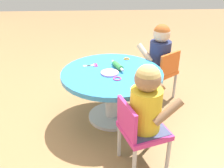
# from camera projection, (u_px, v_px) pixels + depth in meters

# --- Properties ---
(ground_plane) EXTENTS (10.00, 10.00, 0.00)m
(ground_plane) POSITION_uv_depth(u_px,v_px,m) (112.00, 117.00, 2.40)
(ground_plane) COLOR #9E7247
(craft_table) EXTENTS (0.88, 0.88, 0.48)m
(craft_table) POSITION_uv_depth(u_px,v_px,m) (112.00, 83.00, 2.24)
(craft_table) COLOR silver
(craft_table) RESTS_ON ground
(child_chair_left) EXTENTS (0.38, 0.38, 0.54)m
(child_chair_left) POSITION_uv_depth(u_px,v_px,m) (140.00, 130.00, 1.74)
(child_chair_left) COLOR #B7B7BC
(child_chair_left) RESTS_ON ground
(seated_child_left) EXTENTS (0.36, 0.41, 0.51)m
(seated_child_left) POSITION_uv_depth(u_px,v_px,m) (147.00, 101.00, 1.64)
(seated_child_left) COLOR #3F4772
(seated_child_left) RESTS_ON ground
(child_chair_right) EXTENTS (0.42, 0.42, 0.54)m
(child_chair_right) POSITION_uv_depth(u_px,v_px,m) (161.00, 72.00, 2.59)
(child_chair_right) COLOR #B7B7BC
(child_chair_right) RESTS_ON ground
(seated_child_right) EXTENTS (0.44, 0.42, 0.51)m
(seated_child_right) POSITION_uv_depth(u_px,v_px,m) (160.00, 50.00, 2.51)
(seated_child_right) COLOR #3F4772
(seated_child_right) RESTS_ON ground
(rolling_pin) EXTENTS (0.22, 0.10, 0.05)m
(rolling_pin) POSITION_uv_depth(u_px,v_px,m) (118.00, 66.00, 2.24)
(rolling_pin) COLOR green
(rolling_pin) RESTS_ON craft_table
(craft_scissors) EXTENTS (0.08, 0.14, 0.01)m
(craft_scissors) POSITION_uv_depth(u_px,v_px,m) (93.00, 65.00, 2.30)
(craft_scissors) COLOR silver
(craft_scissors) RESTS_ON craft_table
(playdough_blob_0) EXTENTS (0.15, 0.15, 0.01)m
(playdough_blob_0) POSITION_uv_depth(u_px,v_px,m) (110.00, 73.00, 2.15)
(playdough_blob_0) COLOR #CC99E5
(playdough_blob_0) RESTS_ON craft_table
(cookie_cutter_0) EXTENTS (0.05, 0.05, 0.01)m
(cookie_cutter_0) POSITION_uv_depth(u_px,v_px,m) (127.00, 59.00, 2.44)
(cookie_cutter_0) COLOR orange
(cookie_cutter_0) RESTS_ON craft_table
(cookie_cutter_1) EXTENTS (0.07, 0.07, 0.01)m
(cookie_cutter_1) POSITION_uv_depth(u_px,v_px,m) (117.00, 79.00, 2.06)
(cookie_cutter_1) COLOR #D83FA5
(cookie_cutter_1) RESTS_ON craft_table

